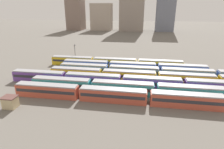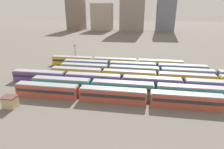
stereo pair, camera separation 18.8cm
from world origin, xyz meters
The scene contains 14 objects.
ground_plane centered at (0.00, 15.60, 0.00)m, with size 600.00×600.00×0.00m, color #666059.
train_track_0 centered at (15.13, 0.00, 1.90)m, with size 55.80×3.06×3.75m.
train_track_1 centered at (17.18, 5.20, 1.90)m, with size 55.80×3.06×3.75m.
train_track_2 centered at (25.77, 10.40, 1.90)m, with size 93.60×3.06×3.75m.
train_track_3 centered at (37.15, 15.60, 1.90)m, with size 93.60×3.06×3.75m.
train_track_4 centered at (38.52, 20.80, 1.90)m, with size 93.60×3.06×3.75m.
train_track_5 centered at (18.82, 26.00, 1.90)m, with size 55.80×3.06×3.75m.
train_track_6 centered at (11.11, 31.20, 1.90)m, with size 55.80×3.06×3.75m.
catenary_pole_1 centered at (-7.57, 34.36, 4.81)m, with size 0.24×3.20×8.57m.
signal_hut centered at (-10.06, -7.49, 1.55)m, with size 3.60×3.00×3.04m.
distant_building_0 centered at (-51.79, 163.24, 18.73)m, with size 16.43×19.76×37.46m, color #7A665B.
distant_building_1 centered at (-22.84, 163.24, 13.89)m, with size 22.61×12.47×27.78m, color #A89989.
distant_building_2 centered at (9.81, 163.24, 26.75)m, with size 25.01×19.32×53.49m, color gray.
distant_building_3 centered at (43.79, 163.24, 26.14)m, with size 18.33×12.33×52.28m, color slate.
Camera 2 is at (22.37, -45.49, 24.24)m, focal length 30.34 mm.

